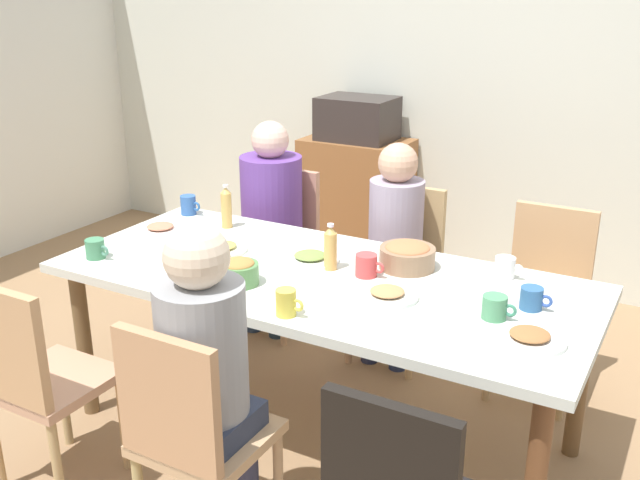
# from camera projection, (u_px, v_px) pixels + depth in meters

# --- Properties ---
(ground_plane) EXTENTS (7.36, 7.36, 0.00)m
(ground_plane) POSITION_uv_depth(u_px,v_px,m) (320.00, 430.00, 3.24)
(ground_plane) COLOR #94714F
(wall_back) EXTENTS (6.38, 0.12, 2.60)m
(wall_back) POSITION_uv_depth(u_px,v_px,m) (486.00, 80.00, 4.57)
(wall_back) COLOR silver
(wall_back) RESTS_ON ground_plane
(dining_table) EXTENTS (2.22, 0.96, 0.76)m
(dining_table) POSITION_uv_depth(u_px,v_px,m) (320.00, 291.00, 3.01)
(dining_table) COLOR silver
(dining_table) RESTS_ON ground_plane
(chair_0) EXTENTS (0.40, 0.40, 0.90)m
(chair_0) POSITION_uv_depth(u_px,v_px,m) (191.00, 432.00, 2.36)
(chair_0) COLOR tan
(chair_0) RESTS_ON ground_plane
(person_0) EXTENTS (0.30, 0.30, 1.20)m
(person_0) POSITION_uv_depth(u_px,v_px,m) (205.00, 363.00, 2.36)
(person_0) COLOR #35334F
(person_0) RESTS_ON ground_plane
(chair_1) EXTENTS (0.40, 0.40, 0.90)m
(chair_1) POSITION_uv_depth(u_px,v_px,m) (544.00, 290.00, 3.43)
(chair_1) COLOR tan
(chair_1) RESTS_ON ground_plane
(chair_2) EXTENTS (0.40, 0.40, 0.90)m
(chair_2) POSITION_uv_depth(u_px,v_px,m) (280.00, 239.00, 4.11)
(chair_2) COLOR tan
(chair_2) RESTS_ON ground_plane
(person_2) EXTENTS (0.34, 0.34, 1.20)m
(person_2) POSITION_uv_depth(u_px,v_px,m) (271.00, 207.00, 3.96)
(person_2) COLOR #243949
(person_2) RESTS_ON ground_plane
(chair_3) EXTENTS (0.40, 0.40, 0.90)m
(chair_3) POSITION_uv_depth(u_px,v_px,m) (400.00, 262.00, 3.77)
(chair_3) COLOR tan
(chair_3) RESTS_ON ground_plane
(person_3) EXTENTS (0.30, 0.30, 1.16)m
(person_3) POSITION_uv_depth(u_px,v_px,m) (394.00, 236.00, 3.64)
(person_3) COLOR navy
(person_3) RESTS_ON ground_plane
(chair_4) EXTENTS (0.40, 0.40, 0.90)m
(chair_4) POSITION_uv_depth(u_px,v_px,m) (35.00, 375.00, 2.70)
(chair_4) COLOR tan
(chair_4) RESTS_ON ground_plane
(plate_0) EXTENTS (0.25, 0.25, 0.04)m
(plate_0) POSITION_uv_depth(u_px,v_px,m) (530.00, 338.00, 2.42)
(plate_0) COLOR white
(plate_0) RESTS_ON dining_table
(plate_1) EXTENTS (0.25, 0.25, 0.04)m
(plate_1) POSITION_uv_depth(u_px,v_px,m) (310.00, 258.00, 3.12)
(plate_1) COLOR white
(plate_1) RESTS_ON dining_table
(plate_2) EXTENTS (0.23, 0.23, 0.04)m
(plate_2) POSITION_uv_depth(u_px,v_px,m) (160.00, 229.00, 3.49)
(plate_2) COLOR white
(plate_2) RESTS_ON dining_table
(plate_3) EXTENTS (0.21, 0.21, 0.04)m
(plate_3) POSITION_uv_depth(u_px,v_px,m) (223.00, 248.00, 3.23)
(plate_3) COLOR white
(plate_3) RESTS_ON dining_table
(plate_4) EXTENTS (0.24, 0.24, 0.04)m
(plate_4) POSITION_uv_depth(u_px,v_px,m) (387.00, 294.00, 2.76)
(plate_4) COLOR silver
(plate_4) RESTS_ON dining_table
(bowl_0) EXTENTS (0.16, 0.16, 0.11)m
(bowl_0) POSITION_uv_depth(u_px,v_px,m) (238.00, 271.00, 2.87)
(bowl_0) COLOR #52854A
(bowl_0) RESTS_ON dining_table
(bowl_1) EXTENTS (0.23, 0.23, 0.11)m
(bowl_1) POSITION_uv_depth(u_px,v_px,m) (407.00, 255.00, 3.03)
(bowl_1) COLOR #916D50
(bowl_1) RESTS_ON dining_table
(cup_0) EXTENTS (0.11, 0.08, 0.10)m
(cup_0) POSITION_uv_depth(u_px,v_px,m) (189.00, 205.00, 3.73)
(cup_0) COLOR #325EA6
(cup_0) RESTS_ON dining_table
(cup_1) EXTENTS (0.11, 0.07, 0.10)m
(cup_1) POSITION_uv_depth(u_px,v_px,m) (286.00, 303.00, 2.60)
(cup_1) COLOR #DBC746
(cup_1) RESTS_ON dining_table
(cup_2) EXTENTS (0.12, 0.08, 0.09)m
(cup_2) POSITION_uv_depth(u_px,v_px,m) (505.00, 268.00, 2.94)
(cup_2) COLOR white
(cup_2) RESTS_ON dining_table
(cup_3) EXTENTS (0.12, 0.08, 0.09)m
(cup_3) POSITION_uv_depth(u_px,v_px,m) (96.00, 249.00, 3.14)
(cup_3) COLOR #45865C
(cup_3) RESTS_ON dining_table
(cup_4) EXTENTS (0.12, 0.08, 0.08)m
(cup_4) POSITION_uv_depth(u_px,v_px,m) (532.00, 298.00, 2.66)
(cup_4) COLOR #305E94
(cup_4) RESTS_ON dining_table
(cup_5) EXTENTS (0.13, 0.09, 0.09)m
(cup_5) POSITION_uv_depth(u_px,v_px,m) (367.00, 265.00, 2.95)
(cup_5) COLOR #D54445
(cup_5) RESTS_ON dining_table
(cup_6) EXTENTS (0.12, 0.09, 0.09)m
(cup_6) POSITION_uv_depth(u_px,v_px,m) (495.00, 307.00, 2.58)
(cup_6) COLOR #4E9264
(cup_6) RESTS_ON dining_table
(bottle_0) EXTENTS (0.05, 0.05, 0.22)m
(bottle_0) POSITION_uv_depth(u_px,v_px,m) (226.00, 208.00, 3.52)
(bottle_0) COLOR tan
(bottle_0) RESTS_ON dining_table
(bottle_1) EXTENTS (0.05, 0.05, 0.20)m
(bottle_1) POSITION_uv_depth(u_px,v_px,m) (330.00, 248.00, 3.01)
(bottle_1) COLOR tan
(bottle_1) RESTS_ON dining_table
(side_cabinet) EXTENTS (0.70, 0.44, 0.90)m
(side_cabinet) POSITION_uv_depth(u_px,v_px,m) (356.00, 204.00, 4.96)
(side_cabinet) COLOR brown
(side_cabinet) RESTS_ON ground_plane
(microwave) EXTENTS (0.48, 0.36, 0.28)m
(microwave) POSITION_uv_depth(u_px,v_px,m) (357.00, 118.00, 4.76)
(microwave) COLOR #2F2826
(microwave) RESTS_ON side_cabinet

